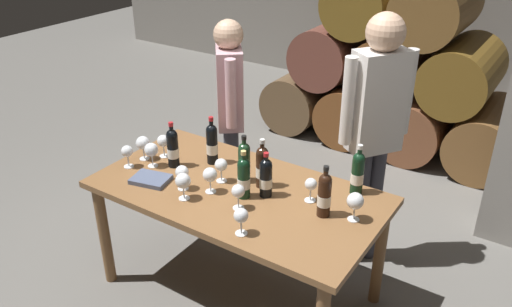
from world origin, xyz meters
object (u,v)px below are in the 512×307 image
at_px(wine_bottle_3, 212,143).
at_px(wine_glass_4, 183,181).
at_px(wine_bottle_6, 358,173).
at_px(wine_bottle_7, 244,177).
at_px(wine_glass_7, 355,201).
at_px(wine_glass_5, 238,192).
at_px(wine_glass_8, 182,173).
at_px(wine_bottle_4, 262,166).
at_px(wine_bottle_1, 244,162).
at_px(wine_glass_10, 241,216).
at_px(wine_glass_1, 311,185).
at_px(wine_bottle_5, 266,177).
at_px(wine_glass_2, 151,150).
at_px(sommelier_presenting, 375,121).
at_px(dining_table, 238,202).
at_px(wine_glass_6, 210,175).
at_px(wine_glass_0, 163,142).
at_px(wine_glass_3, 143,143).
at_px(wine_bottle_0, 173,148).
at_px(tasting_notebook, 151,179).
at_px(wine_glass_9, 221,166).
at_px(wine_glass_11, 127,152).
at_px(taster_seated_left, 230,105).
at_px(wine_bottle_2, 324,194).

height_order(wine_bottle_3, wine_glass_4, wine_bottle_3).
distance_m(wine_bottle_6, wine_bottle_7, 0.65).
height_order(wine_bottle_6, wine_glass_7, wine_bottle_6).
height_order(wine_glass_5, wine_glass_8, wine_glass_8).
xyz_separation_m(wine_bottle_4, wine_glass_8, (-0.37, -0.28, -0.02)).
height_order(wine_bottle_1, wine_glass_10, wine_bottle_1).
xyz_separation_m(wine_bottle_6, wine_glass_1, (-0.18, -0.22, -0.03)).
bearing_deg(wine_bottle_5, wine_glass_2, -172.84).
height_order(wine_glass_2, sommelier_presenting, sommelier_presenting).
relative_size(wine_bottle_5, wine_bottle_6, 0.90).
height_order(wine_bottle_3, wine_glass_10, wine_bottle_3).
relative_size(dining_table, wine_glass_8, 11.16).
relative_size(wine_glass_5, sommelier_presenting, 0.09).
bearing_deg(wine_glass_8, wine_glass_6, 21.43).
distance_m(wine_glass_4, wine_glass_6, 0.16).
xyz_separation_m(wine_glass_2, wine_glass_6, (0.50, -0.04, -0.00)).
relative_size(wine_bottle_6, wine_glass_8, 2.02).
height_order(wine_bottle_4, wine_bottle_5, wine_bottle_4).
distance_m(wine_glass_0, wine_glass_3, 0.13).
height_order(dining_table, wine_bottle_3, wine_bottle_3).
bearing_deg(dining_table, wine_glass_2, -174.10).
relative_size(wine_glass_6, wine_glass_7, 0.96).
bearing_deg(wine_bottle_0, wine_glass_3, -170.78).
bearing_deg(wine_glass_3, wine_glass_5, -9.35).
bearing_deg(wine_glass_3, wine_glass_2, -20.21).
bearing_deg(tasting_notebook, wine_glass_9, 20.53).
distance_m(wine_glass_11, tasting_notebook, 0.27).
distance_m(wine_bottle_1, wine_glass_7, 0.72).
distance_m(wine_bottle_4, wine_bottle_7, 0.16).
bearing_deg(wine_bottle_3, wine_glass_6, -54.42).
height_order(wine_bottle_0, tasting_notebook, wine_bottle_0).
relative_size(wine_bottle_5, wine_glass_8, 1.81).
bearing_deg(wine_glass_2, wine_glass_6, -5.13).
distance_m(wine_bottle_0, wine_bottle_7, 0.58).
relative_size(wine_bottle_3, wine_glass_9, 2.11).
distance_m(wine_bottle_4, taster_seated_left, 0.90).
distance_m(dining_table, wine_bottle_6, 0.72).
distance_m(wine_bottle_2, wine_bottle_7, 0.47).
bearing_deg(wine_glass_3, wine_glass_10, -18.08).
relative_size(wine_bottle_1, wine_bottle_6, 0.98).
bearing_deg(wine_bottle_0, wine_glass_2, -144.76).
xyz_separation_m(wine_bottle_1, wine_bottle_2, (0.56, -0.07, -0.00)).
bearing_deg(wine_bottle_1, wine_bottle_2, -6.78).
bearing_deg(wine_glass_2, wine_bottle_6, 18.89).
bearing_deg(wine_glass_3, wine_glass_8, -18.02).
relative_size(wine_glass_7, taster_seated_left, 0.11).
relative_size(wine_bottle_2, wine_glass_7, 1.83).
bearing_deg(wine_bottle_7, wine_glass_9, 161.88).
bearing_deg(wine_bottle_1, wine_glass_3, -169.75).
height_order(wine_bottle_4, wine_glass_6, wine_bottle_4).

